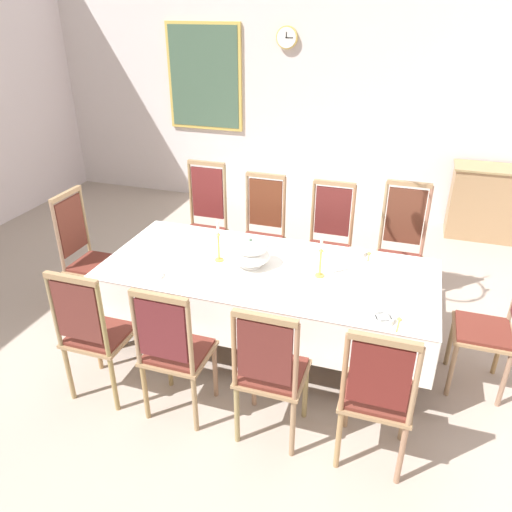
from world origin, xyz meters
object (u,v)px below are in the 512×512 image
Objects in this scene: framed_painting at (204,77)px; dining_table at (268,276)px; chair_south_d at (377,393)px; bowl_near_left at (383,318)px; chair_south_a at (94,331)px; chair_head_west at (87,254)px; sideboard at (510,205)px; candlestick_west at (219,245)px; chair_south_b at (174,349)px; spoon_secondary at (369,254)px; chair_north_a at (204,221)px; chair_north_c at (329,240)px; bowl_near_right at (356,252)px; chair_head_east at (496,321)px; chair_south_c at (270,370)px; mounted_clock at (287,37)px; candlestick_east at (320,261)px; chair_north_b at (262,231)px; bowl_far_left at (154,275)px; spoon_primary at (399,321)px; soup_tureen at (251,253)px; chair_north_d at (400,248)px.

dining_table is at bearing -59.41° from framed_painting.
bowl_near_left is at bearing 94.18° from chair_south_d.
chair_head_west is (-0.74, 0.99, 0.03)m from chair_south_a.
framed_painting is (-4.10, 0.25, 1.28)m from sideboard.
candlestick_west reaches higher than bowl_near_left.
chair_south_b is (-0.37, -0.99, -0.10)m from dining_table.
chair_south_a is at bearing -142.18° from spoon_secondary.
chair_north_c is (1.32, -0.00, -0.02)m from chair_north_a.
chair_south_d is at bearing -76.28° from bowl_near_right.
chair_head_east is at bearing 0.00° from dining_table.
chair_head_west is (-2.06, -0.99, 0.01)m from chair_north_c.
chair_head_east is at bearing 81.32° from sideboard.
bowl_near_left reaches higher than dining_table.
chair_south_c is at bearing -62.14° from framed_painting.
spoon_secondary is at bearing -61.20° from mounted_clock.
chair_south_c is 4.39m from sideboard.
candlestick_east reaches higher than dining_table.
sideboard is (2.56, 3.97, -0.12)m from chair_south_b.
chair_south_d is at bearing -85.82° from bowl_near_left.
chair_head_west is at bearing 170.14° from bowl_near_left.
chair_north_c is at bearing 179.97° from chair_north_b.
chair_south_a reaches higher than chair_south_d.
chair_south_d is 0.74× the size of sideboard.
bowl_far_left is at bearing -148.59° from bowl_near_right.
bowl_far_left is (-1.23, -0.41, -0.12)m from candlestick_east.
spoon_primary is at bearing -63.71° from mounted_clock.
chair_south_c is 1.00× the size of chair_south_d.
candlestick_west is at bearing 166.75° from spoon_primary.
candlestick_west is 3.52m from mounted_clock.
framed_painting reaches higher than bowl_near_right.
chair_north_a is at bearing 145.03° from candlestick_east.
chair_head_west is 6.66× the size of spoon_secondary.
spoon_secondary is (0.75, 0.50, 0.08)m from dining_table.
chair_south_b is 1.05m from soup_tureen.
chair_head_west is (-2.06, 0.98, 0.04)m from chair_south_c.
chair_south_a is at bearing 90.00° from chair_north_a.
chair_south_d is 1.23m from chair_head_east.
chair_north_a is (-1.00, 0.99, -0.06)m from dining_table.
chair_south_c is at bearing 124.77° from chair_head_east.
bowl_near_right reaches higher than spoon_secondary.
bowl_near_right is at bearing -169.10° from spoon_secondary.
framed_painting is at bearing -45.17° from chair_north_c.
bowl_near_left is (0.64, -1.46, 0.17)m from chair_north_c.
sideboard is 1.03× the size of framed_painting.
chair_north_b is 0.95× the size of chair_north_d.
framed_painting is (-1.91, 3.23, 1.06)m from dining_table.
chair_north_c is 3.25× the size of candlestick_west.
chair_head_east is 1.90m from soup_tureen.
chair_south_b reaches higher than spoon_secondary.
sideboard is 5.21× the size of mounted_clock.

